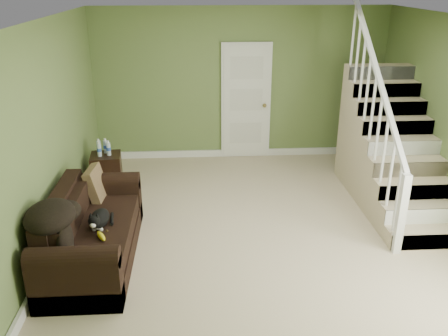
{
  "coord_description": "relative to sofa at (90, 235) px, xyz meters",
  "views": [
    {
      "loc": [
        -0.78,
        -5.32,
        3.04
      ],
      "look_at": [
        -0.45,
        0.09,
        0.84
      ],
      "focal_mm": 38.0,
      "sensor_mm": 36.0,
      "label": 1
    }
  ],
  "objects": [
    {
      "name": "baseboard_left",
      "position": [
        -0.46,
        0.53,
        -0.25
      ],
      "size": [
        0.04,
        5.5,
        0.12
      ],
      "primitive_type": "cube",
      "color": "white",
      "rests_on": "floor"
    },
    {
      "name": "throw_blanket",
      "position": [
        -0.24,
        -0.53,
        0.53
      ],
      "size": [
        0.56,
        0.7,
        0.26
      ],
      "primitive_type": "ellipsoid",
      "rotation": [
        0.0,
        0.0,
        -0.13
      ],
      "color": "black",
      "rests_on": "sofa"
    },
    {
      "name": "throw_pillow",
      "position": [
        -0.04,
        0.73,
        0.3
      ],
      "size": [
        0.24,
        0.45,
        0.45
      ],
      "primitive_type": "cube",
      "rotation": [
        0.0,
        -0.24,
        -0.08
      ],
      "color": "#442C1B",
      "rests_on": "sofa"
    },
    {
      "name": "banana",
      "position": [
        0.2,
        -0.32,
        0.16
      ],
      "size": [
        0.15,
        0.22,
        0.06
      ],
      "primitive_type": "ellipsoid",
      "rotation": [
        0.0,
        0.0,
        0.49
      ],
      "color": "yellow",
      "rests_on": "sofa"
    },
    {
      "name": "floor",
      "position": [
        2.01,
        0.53,
        -0.31
      ],
      "size": [
        5.0,
        5.5,
        0.01
      ],
      "primitive_type": "cube",
      "color": "tan",
      "rests_on": "ground"
    },
    {
      "name": "sofa",
      "position": [
        0.0,
        0.0,
        0.0
      ],
      "size": [
        0.88,
        2.03,
        0.8
      ],
      "color": "black",
      "rests_on": "floor"
    },
    {
      "name": "wall_back",
      "position": [
        2.01,
        3.28,
        0.99
      ],
      "size": [
        5.0,
        0.04,
        2.6
      ],
      "primitive_type": "cube",
      "color": "olive",
      "rests_on": "floor"
    },
    {
      "name": "baseboard_back",
      "position": [
        2.01,
        3.25,
        -0.25
      ],
      "size": [
        5.0,
        0.04,
        0.12
      ],
      "primitive_type": "cube",
      "color": "white",
      "rests_on": "floor"
    },
    {
      "name": "ceiling",
      "position": [
        2.01,
        0.53,
        2.29
      ],
      "size": [
        5.0,
        5.5,
        0.01
      ],
      "primitive_type": "cube",
      "color": "white",
      "rests_on": "wall_back"
    },
    {
      "name": "door",
      "position": [
        2.12,
        3.23,
        0.7
      ],
      "size": [
        0.86,
        0.12,
        2.02
      ],
      "color": "white",
      "rests_on": "floor"
    },
    {
      "name": "side_table",
      "position": [
        -0.15,
        2.01,
        -0.03
      ],
      "size": [
        0.48,
        0.48,
        0.76
      ],
      "rotation": [
        0.0,
        0.0,
        0.1
      ],
      "color": "black",
      "rests_on": "floor"
    },
    {
      "name": "staircase",
      "position": [
        4.01,
        1.49,
        0.33
      ],
      "size": [
        1.0,
        2.51,
        2.82
      ],
      "color": "tan",
      "rests_on": "floor"
    },
    {
      "name": "cat",
      "position": [
        0.14,
        -0.07,
        0.23
      ],
      "size": [
        0.25,
        0.53,
        0.26
      ],
      "rotation": [
        0.0,
        0.0,
        -0.11
      ],
      "color": "black",
      "rests_on": "sofa"
    },
    {
      "name": "baseboard_right",
      "position": [
        4.48,
        0.53,
        -0.25
      ],
      "size": [
        0.04,
        5.5,
        0.12
      ],
      "primitive_type": "cube",
      "color": "white",
      "rests_on": "floor"
    },
    {
      "name": "wall_left",
      "position": [
        -0.49,
        0.53,
        0.99
      ],
      "size": [
        0.04,
        5.5,
        2.6
      ],
      "primitive_type": "cube",
      "color": "olive",
      "rests_on": "floor"
    },
    {
      "name": "wall_front",
      "position": [
        2.01,
        -2.22,
        0.99
      ],
      "size": [
        5.0,
        0.04,
        2.6
      ],
      "primitive_type": "cube",
      "color": "olive",
      "rests_on": "floor"
    }
  ]
}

